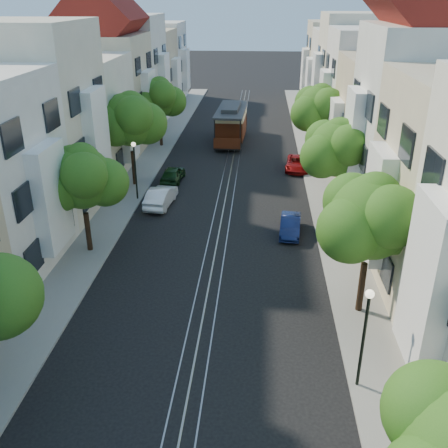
% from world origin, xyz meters
% --- Properties ---
extents(ground, '(200.00, 200.00, 0.00)m').
position_xyz_m(ground, '(0.00, 28.00, 0.00)').
color(ground, black).
rests_on(ground, ground).
extents(sidewalk_east, '(2.50, 80.00, 0.12)m').
position_xyz_m(sidewalk_east, '(7.25, 28.00, 0.06)').
color(sidewalk_east, gray).
rests_on(sidewalk_east, ground).
extents(sidewalk_west, '(2.50, 80.00, 0.12)m').
position_xyz_m(sidewalk_west, '(-7.25, 28.00, 0.06)').
color(sidewalk_west, gray).
rests_on(sidewalk_west, ground).
extents(rail_left, '(0.06, 80.00, 0.02)m').
position_xyz_m(rail_left, '(-0.55, 28.00, 0.01)').
color(rail_left, gray).
rests_on(rail_left, ground).
extents(rail_slot, '(0.06, 80.00, 0.02)m').
position_xyz_m(rail_slot, '(0.00, 28.00, 0.01)').
color(rail_slot, gray).
rests_on(rail_slot, ground).
extents(rail_right, '(0.06, 80.00, 0.02)m').
position_xyz_m(rail_right, '(0.55, 28.00, 0.01)').
color(rail_right, gray).
rests_on(rail_right, ground).
extents(lane_line, '(0.08, 80.00, 0.01)m').
position_xyz_m(lane_line, '(0.00, 28.00, 0.00)').
color(lane_line, tan).
rests_on(lane_line, ground).
extents(townhouses_east, '(7.75, 72.00, 12.00)m').
position_xyz_m(townhouses_east, '(11.87, 27.91, 5.18)').
color(townhouses_east, beige).
rests_on(townhouses_east, ground).
extents(townhouses_west, '(7.75, 72.00, 11.76)m').
position_xyz_m(townhouses_west, '(-11.87, 27.91, 5.08)').
color(townhouses_west, silver).
rests_on(townhouses_west, ground).
extents(tree_e_b, '(4.93, 4.08, 6.68)m').
position_xyz_m(tree_e_b, '(7.26, 8.98, 4.73)').
color(tree_e_b, black).
rests_on(tree_e_b, ground).
extents(tree_e_c, '(4.84, 3.99, 6.52)m').
position_xyz_m(tree_e_c, '(7.26, 19.98, 4.60)').
color(tree_e_c, black).
rests_on(tree_e_c, ground).
extents(tree_e_d, '(5.01, 4.16, 6.85)m').
position_xyz_m(tree_e_d, '(7.26, 30.98, 4.87)').
color(tree_e_d, black).
rests_on(tree_e_d, ground).
extents(tree_w_b, '(4.72, 3.87, 6.27)m').
position_xyz_m(tree_w_b, '(-7.14, 13.98, 4.40)').
color(tree_w_b, black).
rests_on(tree_w_b, ground).
extents(tree_w_c, '(5.13, 4.28, 7.09)m').
position_xyz_m(tree_w_c, '(-7.14, 24.98, 5.07)').
color(tree_w_c, black).
rests_on(tree_w_c, ground).
extents(tree_w_d, '(4.84, 3.99, 6.52)m').
position_xyz_m(tree_w_d, '(-7.14, 35.98, 4.60)').
color(tree_w_d, black).
rests_on(tree_w_d, ground).
extents(lamp_east, '(0.32, 0.32, 4.16)m').
position_xyz_m(lamp_east, '(6.30, 4.00, 2.85)').
color(lamp_east, black).
rests_on(lamp_east, ground).
extents(lamp_west, '(0.32, 0.32, 4.16)m').
position_xyz_m(lamp_west, '(-6.30, 22.00, 2.85)').
color(lamp_west, black).
rests_on(lamp_west, ground).
extents(cable_car, '(3.03, 8.76, 3.33)m').
position_xyz_m(cable_car, '(-0.50, 38.31, 1.97)').
color(cable_car, black).
rests_on(cable_car, ground).
extents(parked_car_e_mid, '(1.47, 3.51, 1.13)m').
position_xyz_m(parked_car_e_mid, '(4.40, 17.19, 0.56)').
color(parked_car_e_mid, '#0C163F').
rests_on(parked_car_e_mid, ground).
extents(parked_car_e_far, '(2.32, 4.25, 1.13)m').
position_xyz_m(parked_car_e_far, '(5.60, 29.75, 0.56)').
color(parked_car_e_far, maroon).
rests_on(parked_car_e_far, ground).
extents(parked_car_w_mid, '(1.81, 4.20, 1.34)m').
position_xyz_m(parked_car_w_mid, '(-4.40, 21.13, 0.67)').
color(parked_car_w_mid, white).
rests_on(parked_car_w_mid, ground).
extents(parked_car_w_far, '(1.68, 3.70, 1.23)m').
position_xyz_m(parked_car_w_far, '(-4.40, 26.13, 0.62)').
color(parked_car_w_far, '#143316').
rests_on(parked_car_w_far, ground).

